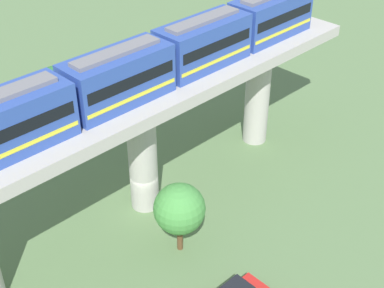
# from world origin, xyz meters

# --- Properties ---
(ground_plane) EXTENTS (120.00, 120.00, 0.00)m
(ground_plane) POSITION_xyz_m (0.00, 0.00, 0.00)
(ground_plane) COLOR #5B7A4C
(viaduct) EXTENTS (5.20, 35.80, 8.69)m
(viaduct) POSITION_xyz_m (0.00, 0.00, 6.71)
(viaduct) COLOR #B7B2AA
(viaduct) RESTS_ON ground
(train) EXTENTS (2.64, 27.45, 3.24)m
(train) POSITION_xyz_m (0.00, -2.04, 10.22)
(train) COLOR #2D4CA5
(train) RESTS_ON viaduct
(tree_near_viaduct) EXTENTS (3.70, 3.70, 5.28)m
(tree_near_viaduct) POSITION_xyz_m (12.91, -1.84, 3.42)
(tree_near_viaduct) COLOR brown
(tree_near_viaduct) RESTS_ON ground
(tree_far_corner) EXTENTS (3.14, 3.14, 4.80)m
(tree_far_corner) POSITION_xyz_m (-4.78, 1.26, 3.21)
(tree_far_corner) COLOR brown
(tree_far_corner) RESTS_ON ground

